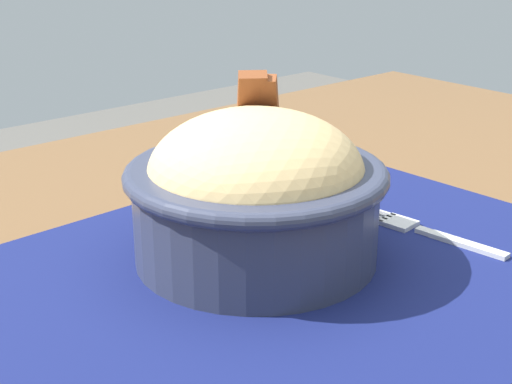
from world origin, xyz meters
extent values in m
cube|color=brown|center=(0.00, 0.00, 0.71)|extent=(1.18, 0.80, 0.03)
cylinder|color=brown|center=(0.53, 0.34, 0.35)|extent=(0.04, 0.04, 0.69)
cube|color=#11194C|center=(0.00, 0.00, 0.73)|extent=(0.45, 0.37, 0.00)
cylinder|color=#2D3347|center=(-0.01, 0.03, 0.76)|extent=(0.17, 0.17, 0.07)
torus|color=#2D3347|center=(-0.01, 0.03, 0.79)|extent=(0.18, 0.18, 0.01)
ellipsoid|color=tan|center=(-0.01, 0.03, 0.79)|extent=(0.21, 0.21, 0.09)
sphere|color=#2E6525|center=(0.00, 0.05, 0.82)|extent=(0.03, 0.03, 0.03)
cylinder|color=orange|center=(-0.03, 0.05, 0.81)|extent=(0.03, 0.01, 0.01)
cylinder|color=orange|center=(-0.02, 0.05, 0.81)|extent=(0.02, 0.03, 0.01)
cylinder|color=orange|center=(-0.05, 0.04, 0.81)|extent=(0.04, 0.02, 0.01)
cube|color=brown|center=(0.02, 0.06, 0.83)|extent=(0.04, 0.04, 0.05)
cube|color=brown|center=(0.01, 0.07, 0.83)|extent=(0.04, 0.05, 0.06)
cube|color=silver|center=(0.12, -0.06, 0.73)|extent=(0.02, 0.06, 0.00)
cube|color=silver|center=(0.11, -0.02, 0.73)|extent=(0.01, 0.01, 0.00)
cube|color=silver|center=(0.11, 0.00, 0.73)|extent=(0.02, 0.03, 0.00)
cube|color=silver|center=(0.12, 0.02, 0.73)|extent=(0.00, 0.02, 0.00)
cube|color=silver|center=(0.11, 0.02, 0.73)|extent=(0.00, 0.02, 0.00)
cube|color=silver|center=(0.10, 0.02, 0.73)|extent=(0.00, 0.02, 0.00)
cube|color=silver|center=(0.10, 0.02, 0.73)|extent=(0.00, 0.02, 0.00)
camera|label=1|loc=(-0.34, -0.35, 0.97)|focal=53.41mm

